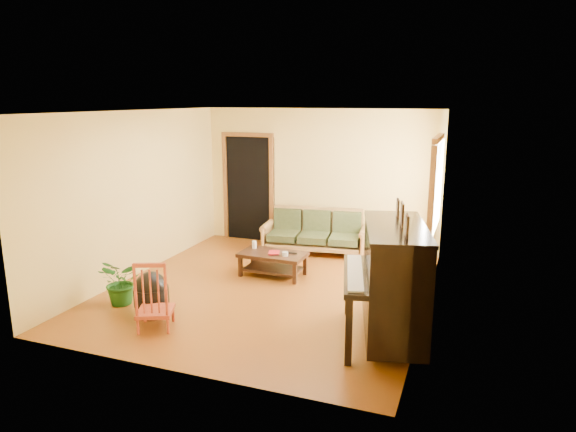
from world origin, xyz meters
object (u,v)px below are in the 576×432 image
at_px(armchair, 406,269).
at_px(piano, 394,284).
at_px(sofa, 314,232).
at_px(red_chair, 154,294).
at_px(ceramic_crock, 410,251).
at_px(footstool, 152,299).
at_px(coffee_table, 273,264).
at_px(potted_plant, 122,282).

bearing_deg(armchair, piano, -86.74).
xyz_separation_m(sofa, red_chair, (-0.89, -3.70, 0.05)).
distance_m(armchair, ceramic_crock, 1.79).
xyz_separation_m(piano, ceramic_crock, (-0.20, 3.24, -0.55)).
bearing_deg(ceramic_crock, piano, -86.47).
xyz_separation_m(armchair, footstool, (-3.01, -1.88, -0.17)).
bearing_deg(sofa, coffee_table, -106.71).
bearing_deg(armchair, ceramic_crock, 96.11).
bearing_deg(red_chair, sofa, 53.72).
bearing_deg(potted_plant, sofa, 61.61).
xyz_separation_m(coffee_table, red_chair, (-0.64, -2.28, 0.26)).
distance_m(sofa, red_chair, 3.81).
distance_m(footstool, potted_plant, 0.61).
xyz_separation_m(footstool, ceramic_crock, (2.86, 3.64, -0.08)).
xyz_separation_m(sofa, potted_plant, (-1.74, -3.22, -0.07)).
bearing_deg(ceramic_crock, sofa, -171.28).
relative_size(sofa, piano, 1.19).
relative_size(armchair, potted_plant, 1.19).
bearing_deg(red_chair, coffee_table, 51.53).
height_order(sofa, ceramic_crock, sofa).
bearing_deg(sofa, red_chair, -110.31).
xyz_separation_m(armchair, potted_plant, (-3.59, -1.72, -0.06)).
height_order(coffee_table, ceramic_crock, coffee_table).
relative_size(sofa, potted_plant, 2.87).
relative_size(coffee_table, ceramic_crock, 3.78).
bearing_deg(sofa, piano, -64.43).
bearing_deg(red_chair, potted_plant, 128.10).
relative_size(piano, ceramic_crock, 5.65).
relative_size(coffee_table, footstool, 2.29).
distance_m(coffee_table, potted_plant, 2.35).
height_order(piano, red_chair, piano).
xyz_separation_m(ceramic_crock, potted_plant, (-3.44, -3.48, 0.19)).
distance_m(coffee_table, ceramic_crock, 2.57).
xyz_separation_m(sofa, ceramic_crock, (1.70, 0.26, -0.26)).
height_order(coffee_table, armchair, armchair).
bearing_deg(footstool, potted_plant, 164.93).
relative_size(coffee_table, red_chair, 1.17).
relative_size(sofa, footstool, 4.08).
distance_m(armchair, red_chair, 3.51).
relative_size(piano, red_chair, 1.75).
xyz_separation_m(armchair, ceramic_crock, (-0.15, 1.76, -0.25)).
height_order(piano, potted_plant, piano).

